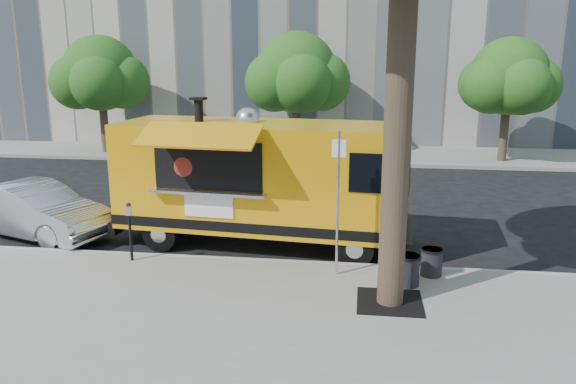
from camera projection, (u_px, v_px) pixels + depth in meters
The scene contains 14 objects.
ground at pixel (275, 252), 13.44m from camera, with size 120.00×120.00×0.00m, color black.
sidewalk at pixel (238, 327), 9.57m from camera, with size 60.00×6.00×0.15m, color gray.
curb at pixel (268, 263), 12.52m from camera, with size 60.00×0.14×0.16m, color #999993.
far_sidewalk at pixel (319, 154), 26.42m from camera, with size 60.00×5.00×0.15m, color gray.
tree_well at pixel (390, 302), 10.37m from camera, with size 1.20×1.20×0.02m, color black.
far_tree_a at pixel (101, 73), 25.68m from camera, with size 3.42×3.42×5.36m.
far_tree_b at pixel (296, 73), 24.88m from camera, with size 3.60×3.60×5.50m.
far_tree_c at pixel (509, 77), 23.46m from camera, with size 3.24×3.24×5.21m.
sign_post at pixel (338, 195), 11.31m from camera, with size 0.28×0.06×3.00m.
parking_meter at pixel (130, 224), 12.29m from camera, with size 0.11×0.11×1.33m.
food_truck at pixel (261, 179), 13.58m from camera, with size 7.41×3.68×3.58m.
sedan at pixel (35, 210), 14.45m from camera, with size 1.49×4.27×1.41m, color #B6B8BE.
trash_bin_left at pixel (407, 269), 11.09m from camera, with size 0.52×0.52×0.62m.
trash_bin_right at pixel (432, 261), 11.58m from camera, with size 0.48×0.48×0.58m.
Camera 1 is at (2.01, -12.56, 4.59)m, focal length 35.00 mm.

